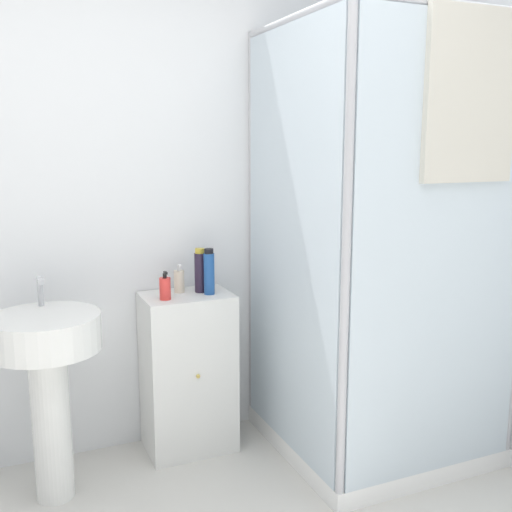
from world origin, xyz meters
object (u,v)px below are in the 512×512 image
at_px(sink, 48,366).
at_px(soap_dispenser, 165,288).
at_px(shampoo_bottle_blue, 209,272).
at_px(lotion_bottle_white, 179,281).
at_px(shampoo_bottle_tall_black, 200,271).

relative_size(sink, soap_dispenser, 7.01).
bearing_deg(shampoo_bottle_blue, soap_dispenser, -176.12).
height_order(shampoo_bottle_blue, lotion_bottle_white, shampoo_bottle_blue).
bearing_deg(lotion_bottle_white, shampoo_bottle_tall_black, -20.33).
height_order(shampoo_bottle_tall_black, lotion_bottle_white, shampoo_bottle_tall_black).
xyz_separation_m(sink, shampoo_bottle_tall_black, (0.74, 0.20, 0.31)).
xyz_separation_m(shampoo_bottle_tall_black, lotion_bottle_white, (-0.10, 0.04, -0.05)).
bearing_deg(sink, shampoo_bottle_tall_black, 15.38).
distance_m(sink, shampoo_bottle_blue, 0.84).
bearing_deg(shampoo_bottle_tall_black, sink, -164.62).
distance_m(sink, soap_dispenser, 0.62).
xyz_separation_m(soap_dispenser, shampoo_bottle_tall_black, (0.20, 0.07, 0.05)).
bearing_deg(shampoo_bottle_blue, lotion_bottle_white, 142.64).
xyz_separation_m(shampoo_bottle_blue, lotion_bottle_white, (-0.12, 0.09, -0.05)).
height_order(sink, lotion_bottle_white, sink).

